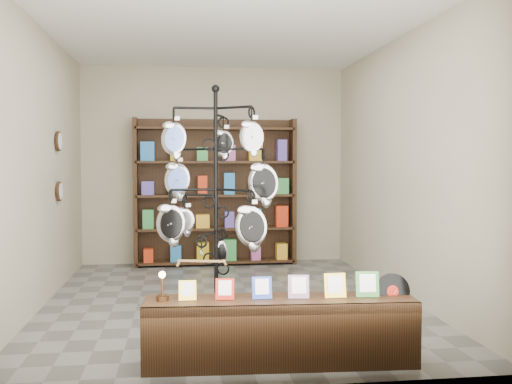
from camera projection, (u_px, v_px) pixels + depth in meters
ground at (229, 301)px, 6.38m from camera, size 5.00×5.00×0.00m
room_envelope at (228, 135)px, 6.28m from camera, size 5.00×5.00×5.00m
display_tree at (216, 190)px, 5.17m from camera, size 1.20×1.17×2.25m
front_shelf at (280, 331)px, 4.37m from camera, size 2.09×0.54×0.73m
back_shelving at (216, 197)px, 8.60m from camera, size 2.42×0.36×2.20m
wall_clocks at (59, 166)px, 6.83m from camera, size 0.03×0.24×0.84m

